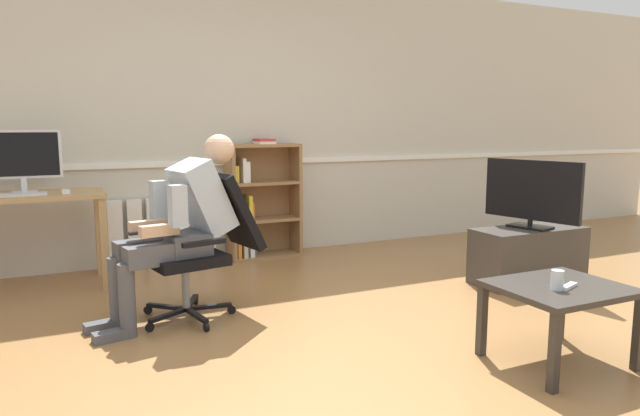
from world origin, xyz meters
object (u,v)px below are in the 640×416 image
object	(u,v)px
bookshelf	(259,202)
radiator	(163,231)
computer_desk	(21,209)
person_seated	(179,223)
computer_mouse	(66,191)
tv_stand	(528,255)
drinking_glass	(557,280)
spare_remote	(569,286)
tv_screen	(532,193)
imac_monitor	(22,157)
office_chair	(207,239)
keyboard	(16,195)
coffee_table	(560,296)

from	to	relation	value
bookshelf	radiator	size ratio (longest dim) A/B	1.19
computer_desk	person_seated	bearing A→B (deg)	-51.56
computer_mouse	tv_stand	xyz separation A→B (m)	(3.40, -1.37, -0.55)
drinking_glass	tv_stand	bearing A→B (deg)	48.98
computer_desk	spare_remote	bearing A→B (deg)	-46.84
drinking_glass	person_seated	bearing A→B (deg)	134.97
tv_stand	tv_screen	xyz separation A→B (m)	(0.00, 0.00, 0.51)
radiator	tv_screen	bearing A→B (deg)	-35.99
imac_monitor	person_seated	bearing A→B (deg)	-54.19
radiator	office_chair	bearing A→B (deg)	-89.47
keyboard	imac_monitor	bearing A→B (deg)	77.31
computer_desk	coffee_table	size ratio (longest dim) A/B	1.82
tv_screen	computer_mouse	bearing A→B (deg)	53.57
bookshelf	tv_stand	xyz separation A→B (m)	(1.70, -1.79, -0.32)
person_seated	drinking_glass	distance (m)	2.28
office_chair	tv_screen	size ratio (longest dim) A/B	1.19
computer_desk	imac_monitor	world-z (taller)	imac_monitor
computer_desk	coffee_table	xyz separation A→B (m)	(2.65, -2.76, -0.27)
drinking_glass	imac_monitor	bearing A→B (deg)	131.22
imac_monitor	office_chair	size ratio (longest dim) A/B	0.59
spare_remote	imac_monitor	bearing A→B (deg)	-158.51
keyboard	person_seated	xyz separation A→B (m)	(0.98, -1.07, -0.11)
computer_desk	office_chair	xyz separation A→B (m)	(1.14, -1.17, -0.12)
radiator	person_seated	distance (m)	1.64
office_chair	spare_remote	bearing A→B (deg)	31.27
keyboard	drinking_glass	bearing A→B (deg)	-46.01
tv_screen	office_chair	bearing A→B (deg)	68.42
person_seated	office_chair	bearing A→B (deg)	90.00
coffee_table	computer_desk	bearing A→B (deg)	133.80
drinking_glass	bookshelf	bearing A→B (deg)	99.95
imac_monitor	bookshelf	bearing A→B (deg)	6.23
keyboard	drinking_glass	size ratio (longest dim) A/B	4.01
tv_stand	tv_screen	size ratio (longest dim) A/B	1.18
bookshelf	person_seated	distance (m)	1.84
computer_desk	person_seated	distance (m)	1.54
computer_mouse	spare_remote	world-z (taller)	computer_mouse
imac_monitor	computer_mouse	distance (m)	0.44
keyboard	office_chair	size ratio (longest dim) A/B	0.43
keyboard	office_chair	world-z (taller)	office_chair
keyboard	coffee_table	size ratio (longest dim) A/B	0.63
office_chair	tv_stand	world-z (taller)	office_chair
office_chair	person_seated	bearing A→B (deg)	-90.00
office_chair	computer_desk	bearing A→B (deg)	-146.80
keyboard	spare_remote	distance (m)	3.79
radiator	office_chair	size ratio (longest dim) A/B	1.00
radiator	computer_mouse	bearing A→B (deg)	-147.72
computer_desk	coffee_table	bearing A→B (deg)	-46.20
computer_desk	bookshelf	xyz separation A→B (m)	(2.02, 0.29, -0.09)
keyboard	drinking_glass	distance (m)	3.73
radiator	computer_desk	bearing A→B (deg)	-160.90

